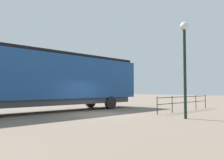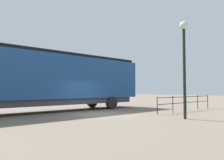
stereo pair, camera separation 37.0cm
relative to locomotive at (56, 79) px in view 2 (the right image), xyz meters
The scene contains 4 objects.
ground_plane 4.61m from the locomotive, 20.64° to the left, with size 120.00×120.00×0.00m, color #756656.
locomotive is the anchor object (origin of this frame).
lamp_post 9.59m from the locomotive, 19.76° to the left, with size 0.47×0.47×5.57m.
platform_fence 10.21m from the locomotive, 48.84° to the left, with size 0.05×7.61×1.20m.
Camera 2 is at (11.70, -9.71, 1.62)m, focal length 35.54 mm.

